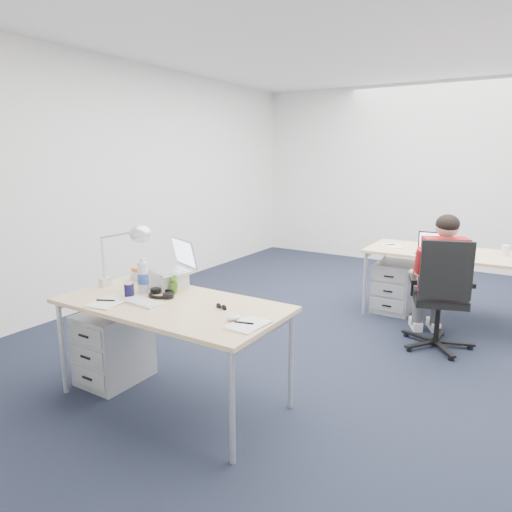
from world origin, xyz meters
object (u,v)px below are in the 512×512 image
Objects in this scene: desk_near at (171,309)px; water_bottle at (143,275)px; dark_laptop at (433,243)px; far_cup at (506,250)px; can_koozie at (129,290)px; wireless_keyboard at (142,302)px; bear_figurine at (174,284)px; headphones at (162,293)px; book_stack at (147,274)px; office_chair at (438,317)px; desk_lamp at (117,255)px; drawer_pedestal_near at (114,346)px; cordless_phone at (141,274)px; drawer_pedestal_far at (394,286)px; sunglasses at (221,307)px; computer_mouse at (234,318)px; silver_laptop at (168,264)px; seated_person at (438,278)px; desk_far at (447,256)px.

water_bottle reaches higher than desk_near.
dark_laptop is 2.86× the size of far_cup.
can_koozie is 3.68m from far_cup.
bear_figurine is at bearing 90.17° from wireless_keyboard.
headphones is 0.50m from book_stack.
desk_lamp is at bearing -153.89° from office_chair.
drawer_pedestal_near is 3.83m from far_cup.
far_cup is at bearing 48.39° from cordless_phone.
book_stack is at bearing -119.19° from drawer_pedestal_far.
desk_lamp is at bearing 42.26° from drawer_pedestal_near.
wireless_keyboard is 0.57m from sunglasses.
sunglasses is 0.31× the size of dark_laptop.
dark_laptop reaches higher than desk_near.
cordless_phone reaches higher than drawer_pedestal_near.
water_bottle is at bearing -127.68° from far_cup.
headphones reaches higher than drawer_pedestal_near.
computer_mouse is 2.75m from dark_laptop.
desk_lamp reaches higher than water_bottle.
headphones is 0.44m from cordless_phone.
book_stack is at bearing -176.49° from computer_mouse.
can_koozie is at bearing -156.75° from sunglasses.
silver_laptop is at bearing 82.01° from can_koozie.
book_stack is 1.56× the size of cordless_phone.
book_stack is at bearing -133.32° from far_cup.
water_bottle reaches higher than bear_figurine.
seated_person is at bearing 60.82° from wireless_keyboard.
silver_laptop is 3.21× the size of can_koozie.
silver_laptop is (-1.06, -2.51, 0.63)m from drawer_pedestal_far.
cordless_phone is 0.43× the size of dark_laptop.
cordless_phone reaches higher than headphones.
silver_laptop reaches higher than office_chair.
book_stack is 1.94× the size of far_cup.
desk_lamp reaches higher than headphones.
silver_laptop is at bearing 71.23° from water_bottle.
drawer_pedestal_far is at bearing 92.41° from bear_figurine.
can_koozie is at bearing -123.48° from headphones.
wireless_keyboard is 0.18m from can_koozie.
bear_figurine is 0.52m from sunglasses.
sunglasses is at bearing -108.82° from desk_far.
desk_near is 0.26m from bear_figurine.
desk_lamp is at bearing -123.71° from desk_far.
wireless_keyboard is at bearing -73.04° from bear_figurine.
drawer_pedestal_far is 3.14m from desk_lamp.
bear_figurine is at bearing 126.51° from desk_near.
sunglasses is at bearing -141.89° from seated_person.
desk_near is at bearing 39.24° from wireless_keyboard.
computer_mouse is (-0.74, -2.86, 0.06)m from desk_far.
far_cup reaches higher than computer_mouse.
water_bottle is 0.83× the size of dark_laptop.
desk_lamp is (0.05, 0.05, 0.72)m from drawer_pedestal_near.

